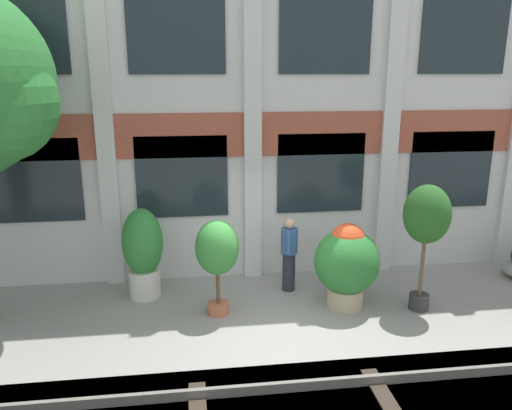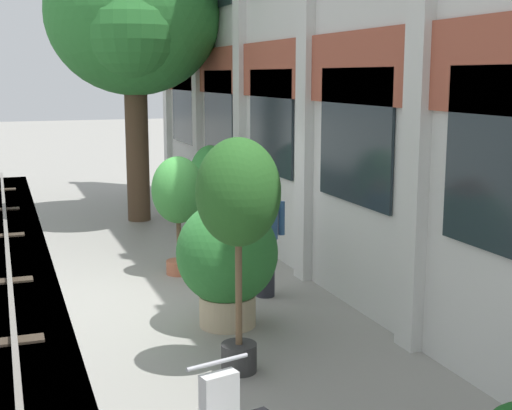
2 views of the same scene
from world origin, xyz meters
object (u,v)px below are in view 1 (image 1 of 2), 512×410
at_px(potted_plant_ribbed_drum, 143,250).
at_px(resident_by_doorway, 289,252).
at_px(potted_plant_terracotta_small, 217,251).
at_px(potted_plant_glazed_jar, 347,261).
at_px(potted_plant_tall_urn, 427,219).

xyz_separation_m(potted_plant_ribbed_drum, resident_by_doorway, (2.90, -0.08, -0.15)).
bearing_deg(potted_plant_ribbed_drum, potted_plant_terracotta_small, -33.24).
relative_size(potted_plant_ribbed_drum, potted_plant_glazed_jar, 1.10).
height_order(potted_plant_terracotta_small, potted_plant_tall_urn, potted_plant_tall_urn).
height_order(potted_plant_ribbed_drum, potted_plant_tall_urn, potted_plant_tall_urn).
bearing_deg(potted_plant_ribbed_drum, potted_plant_glazed_jar, -13.49).
distance_m(potted_plant_terracotta_small, potted_plant_glazed_jar, 2.45).
bearing_deg(potted_plant_glazed_jar, resident_by_doorway, 137.97).
distance_m(potted_plant_ribbed_drum, potted_plant_tall_urn, 5.39).
bearing_deg(potted_plant_tall_urn, potted_plant_ribbed_drum, 166.69).
bearing_deg(potted_plant_glazed_jar, potted_plant_ribbed_drum, 166.51).
bearing_deg(potted_plant_ribbed_drum, potted_plant_tall_urn, -13.31).
bearing_deg(potted_plant_tall_urn, potted_plant_terracotta_small, 175.38).
xyz_separation_m(potted_plant_tall_urn, resident_by_doorway, (-2.29, 1.15, -0.96)).
distance_m(potted_plant_tall_urn, resident_by_doorway, 2.73).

